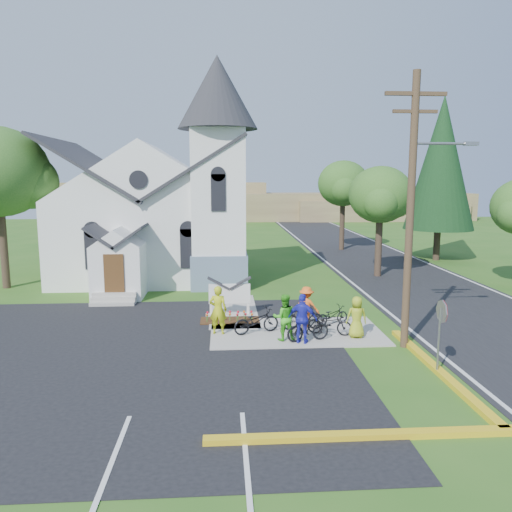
{
  "coord_description": "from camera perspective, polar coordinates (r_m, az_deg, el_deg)",
  "views": [
    {
      "loc": [
        -1.47,
        -19.13,
        6.3
      ],
      "look_at": [
        0.14,
        5.0,
        2.5
      ],
      "focal_mm": 35.0,
      "sensor_mm": 36.0,
      "label": 1
    }
  ],
  "objects": [
    {
      "name": "parking_lot",
      "position": [
        19.06,
        -20.84,
        -10.93
      ],
      "size": [
        20.0,
        16.0,
        0.02
      ],
      "primitive_type": "cube",
      "color": "black",
      "rests_on": "ground"
    },
    {
      "name": "cyclist_2",
      "position": [
        19.15,
        5.35,
        -7.14
      ],
      "size": [
        1.22,
        0.86,
        1.92
      ],
      "primitive_type": "imported",
      "rotation": [
        0.0,
        0.0,
        2.75
      ],
      "color": "#2528BD",
      "rests_on": "sidewalk"
    },
    {
      "name": "distant_hills",
      "position": [
        75.72,
        -0.15,
        5.8
      ],
      "size": [
        61.0,
        10.0,
        5.6
      ],
      "color": "brown",
      "rests_on": "ground"
    },
    {
      "name": "stop_sign",
      "position": [
        17.05,
        20.38,
        -7.0
      ],
      "size": [
        0.11,
        0.76,
        2.48
      ],
      "color": "gray",
      "rests_on": "ground"
    },
    {
      "name": "bike_2",
      "position": [
        20.41,
        8.42,
        -7.61
      ],
      "size": [
        1.89,
        1.14,
        0.94
      ],
      "primitive_type": "imported",
      "rotation": [
        0.0,
        0.0,
        1.26
      ],
      "color": "black",
      "rests_on": "sidewalk"
    },
    {
      "name": "cyclist_1",
      "position": [
        19.45,
        3.24,
        -7.0
      ],
      "size": [
        0.9,
        0.71,
        1.82
      ],
      "primitive_type": "imported",
      "rotation": [
        0.0,
        0.0,
        3.17
      ],
      "color": "green",
      "rests_on": "sidewalk"
    },
    {
      "name": "tree_road_mid",
      "position": [
        44.38,
        9.93,
        8.12
      ],
      "size": [
        4.4,
        4.4,
        7.8
      ],
      "color": "#32241B",
      "rests_on": "ground"
    },
    {
      "name": "tree_road_near",
      "position": [
        32.7,
        14.04,
        6.75
      ],
      "size": [
        4.0,
        4.0,
        7.05
      ],
      "color": "#32241B",
      "rests_on": "ground"
    },
    {
      "name": "church",
      "position": [
        31.88,
        -11.11,
        6.87
      ],
      "size": [
        12.35,
        12.0,
        13.0
      ],
      "color": "white",
      "rests_on": "ground"
    },
    {
      "name": "cyclist_3",
      "position": [
        21.34,
        5.79,
        -5.76
      ],
      "size": [
        1.27,
        1.03,
        1.71
      ],
      "primitive_type": "imported",
      "rotation": [
        0.0,
        0.0,
        2.72
      ],
      "color": "orange",
      "rests_on": "sidewalk"
    },
    {
      "name": "cyclist_4",
      "position": [
        20.15,
        11.43,
        -6.85
      ],
      "size": [
        0.83,
        0.56,
        1.66
      ],
      "primitive_type": "imported",
      "rotation": [
        0.0,
        0.0,
        3.1
      ],
      "color": "#9FAF20",
      "rests_on": "sidewalk"
    },
    {
      "name": "flower_bed",
      "position": [
        22.32,
        -3.0,
        -7.38
      ],
      "size": [
        2.6,
        1.1,
        0.07
      ],
      "primitive_type": "cube",
      "color": "#38210F",
      "rests_on": "ground"
    },
    {
      "name": "bike_1",
      "position": [
        19.5,
        5.96,
        -8.2
      ],
      "size": [
        1.8,
        0.88,
        1.04
      ],
      "primitive_type": "imported",
      "rotation": [
        0.0,
        0.0,
        1.81
      ],
      "color": "black",
      "rests_on": "sidewalk"
    },
    {
      "name": "church_sign",
      "position": [
        22.94,
        -3.05,
        -4.37
      ],
      "size": [
        2.2,
        0.4,
        1.7
      ],
      "color": "#A6A196",
      "rests_on": "ground"
    },
    {
      "name": "bike_3",
      "position": [
        20.89,
        5.39,
        -6.98
      ],
      "size": [
        1.82,
        0.67,
        1.07
      ],
      "primitive_type": "imported",
      "rotation": [
        0.0,
        0.0,
        1.66
      ],
      "color": "black",
      "rests_on": "sidewalk"
    },
    {
      "name": "road",
      "position": [
        36.55,
        14.54,
        -1.27
      ],
      "size": [
        8.0,
        90.0,
        0.02
      ],
      "primitive_type": "cube",
      "color": "black",
      "rests_on": "ground"
    },
    {
      "name": "cyclist_0",
      "position": [
        20.25,
        -4.36,
        -6.16
      ],
      "size": [
        0.8,
        0.6,
        1.97
      ],
      "primitive_type": "imported",
      "rotation": [
        0.0,
        0.0,
        2.96
      ],
      "color": "#B5C016",
      "rests_on": "sidewalk"
    },
    {
      "name": "conifer",
      "position": [
        40.63,
        20.42,
        9.91
      ],
      "size": [
        5.2,
        5.2,
        12.4
      ],
      "color": "#32241B",
      "rests_on": "ground"
    },
    {
      "name": "sidewalk",
      "position": [
        20.82,
        4.62,
        -8.64
      ],
      "size": [
        7.0,
        4.0,
        0.05
      ],
      "primitive_type": "cube",
      "color": "#A6A196",
      "rests_on": "ground"
    },
    {
      "name": "bike_0",
      "position": [
        20.36,
        0.04,
        -7.43
      ],
      "size": [
        2.07,
        1.31,
        1.03
      ],
      "primitive_type": "imported",
      "rotation": [
        0.0,
        0.0,
        1.92
      ],
      "color": "black",
      "rests_on": "sidewalk"
    },
    {
      "name": "ground",
      "position": [
        20.19,
        0.55,
        -9.25
      ],
      "size": [
        120.0,
        120.0,
        0.0
      ],
      "primitive_type": "plane",
      "color": "#2C5D1A",
      "rests_on": "ground"
    },
    {
      "name": "utility_pole",
      "position": [
        18.93,
        17.45,
        5.81
      ],
      "size": [
        3.45,
        0.28,
        10.0
      ],
      "color": "#433221",
      "rests_on": "ground"
    },
    {
      "name": "bike_4",
      "position": [
        21.77,
        8.69,
        -6.71
      ],
      "size": [
        1.68,
        1.14,
        0.83
      ],
      "primitive_type": "imported",
      "rotation": [
        0.0,
        0.0,
        1.98
      ],
      "color": "black",
      "rests_on": "sidewalk"
    }
  ]
}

